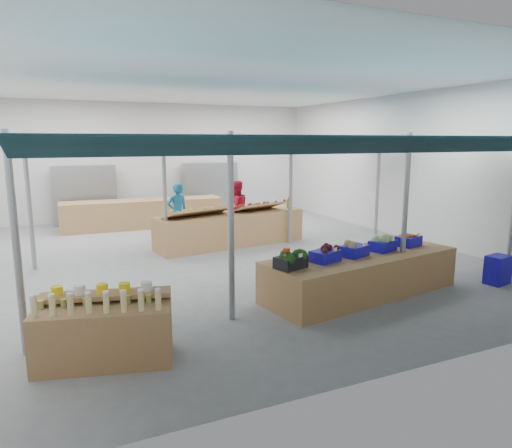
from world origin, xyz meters
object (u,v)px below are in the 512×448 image
Objects in this scene: bottle_shelf at (105,330)px; crate_stack at (498,270)px; vendor_left at (178,212)px; veg_counter at (361,274)px; fruit_counter at (231,229)px; vendor_right at (236,209)px.

bottle_shelf is 3.18× the size of crate_stack.
vendor_left is (-4.86, 6.52, 0.55)m from crate_stack.
veg_counter is 6.23m from vendor_left.
vendor_left is at bearing 126.70° from crate_stack.
veg_counter is at bearing -89.00° from fruit_counter.
vendor_right is (0.60, 1.10, 0.39)m from fruit_counter.
vendor_left reaches higher than bottle_shelf.
vendor_left is 1.80m from vendor_right.
vendor_right is at bearing 115.15° from crate_stack.
bottle_shelf is at bearing 59.64° from vendor_left.
crate_stack is (7.58, 0.17, -0.13)m from bottle_shelf.
vendor_left and vendor_right have the same top height.
bottle_shelf is at bearing -133.27° from fruit_counter.
vendor_left is at bearing 82.31° from bottle_shelf.
bottle_shelf is at bearing -178.70° from crate_stack.
crate_stack is at bearing 15.70° from bottle_shelf.
fruit_counter reaches higher than crate_stack.
veg_counter is 0.93× the size of fruit_counter.
vendor_left is 1.00× the size of vendor_right.
bottle_shelf is 6.83m from fruit_counter.
bottle_shelf reaches higher than fruit_counter.
crate_stack is (2.88, -0.63, -0.09)m from veg_counter.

